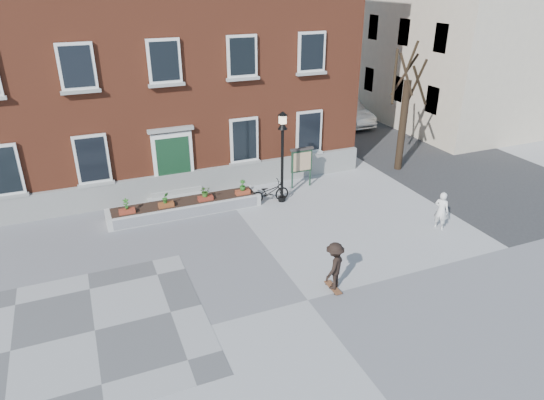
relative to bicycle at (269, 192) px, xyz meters
name	(u,v)px	position (x,y,z in m)	size (l,w,h in m)	color
ground	(308,300)	(-1.53, -6.81, -0.47)	(100.00, 100.00, 0.00)	#9C9C9E
checker_patch	(95,331)	(-7.53, -5.81, -0.46)	(6.00, 6.00, 0.01)	#535355
bicycle	(269,192)	(0.00, 0.00, 0.00)	(0.62, 1.79, 0.94)	black
parked_car	(345,111)	(9.14, 9.34, 0.33)	(1.70, 4.87, 1.61)	silver
bystander	(441,211)	(5.12, -4.67, 0.29)	(0.55, 0.36, 1.51)	white
brick_building	(142,34)	(-3.53, 7.16, 5.83)	(18.40, 10.85, 12.60)	brown
planter_assembly	(186,206)	(-3.52, 0.36, -0.16)	(6.20, 1.12, 1.15)	silver
bare_tree	(404,114)	(7.47, 1.20, 2.32)	(1.83, 1.83, 6.16)	#2E2014
side_street	(414,3)	(16.46, 12.97, 6.55)	(15.20, 36.00, 14.50)	#363739
lamp_post	(282,145)	(0.56, -0.08, 2.07)	(0.40, 0.40, 3.93)	black
notice_board	(302,161)	(1.99, 0.99, 0.79)	(1.10, 0.16, 1.87)	#193226
skateboarder	(334,266)	(-0.56, -6.60, 0.37)	(1.13, 1.07, 1.62)	brown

